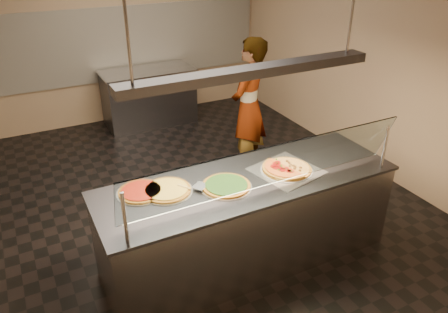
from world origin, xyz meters
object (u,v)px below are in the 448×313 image
pizza_tomato (141,191)px  prep_table (149,97)px  heat_lamp_housing (252,72)px  half_pizza_pepperoni (277,170)px  pizza_spatula (191,186)px  half_pizza_sausage (296,166)px  worker (249,107)px  serving_counter (247,220)px  perforated_tray (286,170)px  pizza_cheese (166,190)px  pizza_spinach (226,185)px  sneeze_guard (270,167)px

pizza_tomato → prep_table: pizza_tomato is taller
prep_table → heat_lamp_housing: bearing=-94.1°
half_pizza_pepperoni → prep_table: bearing=90.2°
pizza_spatula → half_pizza_sausage: bearing=-6.0°
half_pizza_pepperoni → worker: size_ratio=0.28×
half_pizza_sausage → worker: worker is taller
serving_counter → heat_lamp_housing: bearing=0.0°
serving_counter → perforated_tray: size_ratio=4.23×
half_pizza_pepperoni → pizza_spatula: (-0.84, 0.11, -0.01)m
serving_counter → half_pizza_pepperoni: size_ratio=5.62×
prep_table → worker: 2.33m
heat_lamp_housing → pizza_cheese: bearing=168.8°
perforated_tray → half_pizza_pepperoni: 0.12m
worker → serving_counter: bearing=24.9°
pizza_spinach → pizza_tomato: bearing=159.8°
half_pizza_sausage → pizza_tomato: half_pizza_sausage is taller
pizza_spatula → sneeze_guard: bearing=-37.7°
half_pizza_pepperoni → worker: bearing=68.3°
sneeze_guard → heat_lamp_housing: 0.80m
half_pizza_sausage → pizza_tomato: (-1.48, 0.26, -0.01)m
sneeze_guard → pizza_spatula: sneeze_guard is taller
sneeze_guard → worker: bearing=64.3°
sneeze_guard → pizza_tomato: 1.15m
worker → half_pizza_sausage: bearing=40.4°
worker → heat_lamp_housing: 2.16m
perforated_tray → pizza_cheese: (-1.15, 0.18, 0.01)m
pizza_spatula → prep_table: pizza_spatula is taller
serving_counter → pizza_tomato: pizza_tomato is taller
pizza_cheese → pizza_spinach: bearing=-19.7°
heat_lamp_housing → half_pizza_sausage: bearing=-3.6°
half_pizza_pepperoni → pizza_cheese: (-1.04, 0.18, -0.02)m
perforated_tray → pizza_tomato: size_ratio=1.57×
serving_counter → pizza_spinach: (-0.25, -0.03, 0.48)m
prep_table → sneeze_guard: bearing=-93.8°
serving_counter → prep_table: (0.28, 3.83, 0.00)m
sneeze_guard → pizza_spatula: 0.74m
sneeze_guard → heat_lamp_housing: heat_lamp_housing is taller
half_pizza_pepperoni → pizza_cheese: 1.06m
worker → perforated_tray: bearing=36.8°
sneeze_guard → half_pizza_sausage: sneeze_guard is taller
half_pizza_pepperoni → pizza_spinach: half_pizza_pepperoni is taller
perforated_tray → half_pizza_sausage: 0.11m
pizza_spatula → worker: bearing=46.1°
perforated_tray → half_pizza_pepperoni: half_pizza_pepperoni is taller
pizza_spinach → heat_lamp_housing: bearing=7.1°
pizza_spatula → prep_table: bearing=77.6°
pizza_cheese → pizza_tomato: 0.22m
serving_counter → sneeze_guard: sneeze_guard is taller
prep_table → worker: worker is taller
pizza_tomato → heat_lamp_housing: bearing=-13.4°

